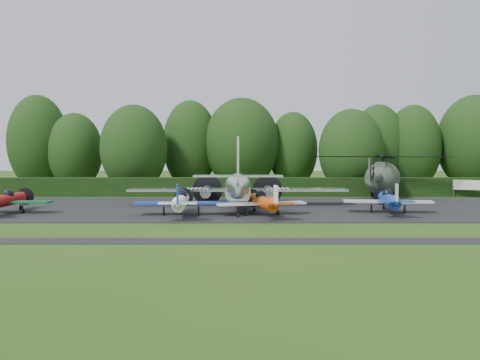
{
  "coord_description": "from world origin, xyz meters",
  "views": [
    {
      "loc": [
        2.28,
        -35.87,
        5.38
      ],
      "look_at": [
        2.34,
        9.27,
        2.5
      ],
      "focal_mm": 40.0,
      "sensor_mm": 36.0,
      "label": 1
    }
  ],
  "objects_px": {
    "transport_plane": "(238,187)",
    "light_plane_blue": "(389,200)",
    "light_plane_red": "(5,200)",
    "sign_board": "(470,186)",
    "light_plane_white": "(181,201)",
    "light_plane_orange": "(263,202)",
    "helicopter": "(383,175)"
  },
  "relations": [
    {
      "from": "light_plane_white",
      "to": "helicopter",
      "type": "bearing_deg",
      "value": 38.33
    },
    {
      "from": "light_plane_red",
      "to": "sign_board",
      "type": "bearing_deg",
      "value": 13.68
    },
    {
      "from": "light_plane_orange",
      "to": "helicopter",
      "type": "xyz_separation_m",
      "value": [
        12.87,
        13.81,
        1.26
      ]
    },
    {
      "from": "light_plane_white",
      "to": "light_plane_orange",
      "type": "bearing_deg",
      "value": 2.65
    },
    {
      "from": "light_plane_orange",
      "to": "light_plane_red",
      "type": "bearing_deg",
      "value": -170.51
    },
    {
      "from": "transport_plane",
      "to": "sign_board",
      "type": "distance_m",
      "value": 25.55
    },
    {
      "from": "light_plane_white",
      "to": "helicopter",
      "type": "xyz_separation_m",
      "value": [
        19.13,
        13.83,
        1.21
      ]
    },
    {
      "from": "light_plane_blue",
      "to": "helicopter",
      "type": "distance_m",
      "value": 12.73
    },
    {
      "from": "transport_plane",
      "to": "helicopter",
      "type": "height_order",
      "value": "transport_plane"
    },
    {
      "from": "light_plane_red",
      "to": "sign_board",
      "type": "height_order",
      "value": "light_plane_red"
    },
    {
      "from": "light_plane_white",
      "to": "light_plane_blue",
      "type": "bearing_deg",
      "value": 7.66
    },
    {
      "from": "light_plane_orange",
      "to": "transport_plane",
      "type": "bearing_deg",
      "value": 120.41
    },
    {
      "from": "light_plane_red",
      "to": "helicopter",
      "type": "height_order",
      "value": "helicopter"
    },
    {
      "from": "helicopter",
      "to": "sign_board",
      "type": "distance_m",
      "value": 9.4
    },
    {
      "from": "transport_plane",
      "to": "light_plane_white",
      "type": "bearing_deg",
      "value": -124.12
    },
    {
      "from": "light_plane_white",
      "to": "transport_plane",
      "type": "bearing_deg",
      "value": 57.98
    },
    {
      "from": "light_plane_orange",
      "to": "light_plane_blue",
      "type": "relative_size",
      "value": 1.0
    },
    {
      "from": "transport_plane",
      "to": "helicopter",
      "type": "distance_m",
      "value": 16.64
    },
    {
      "from": "light_plane_blue",
      "to": "helicopter",
      "type": "relative_size",
      "value": 0.46
    },
    {
      "from": "transport_plane",
      "to": "light_plane_white",
      "type": "distance_m",
      "value": 7.64
    },
    {
      "from": "light_plane_blue",
      "to": "transport_plane",
      "type": "bearing_deg",
      "value": 151.59
    },
    {
      "from": "light_plane_blue",
      "to": "sign_board",
      "type": "relative_size",
      "value": 2.23
    },
    {
      "from": "sign_board",
      "to": "light_plane_orange",
      "type": "bearing_deg",
      "value": -166.25
    },
    {
      "from": "light_plane_orange",
      "to": "sign_board",
      "type": "distance_m",
      "value": 26.58
    },
    {
      "from": "transport_plane",
      "to": "light_plane_orange",
      "type": "distance_m",
      "value": 6.59
    },
    {
      "from": "transport_plane",
      "to": "light_plane_white",
      "type": "height_order",
      "value": "transport_plane"
    },
    {
      "from": "light_plane_orange",
      "to": "helicopter",
      "type": "distance_m",
      "value": 18.92
    },
    {
      "from": "transport_plane",
      "to": "light_plane_blue",
      "type": "xyz_separation_m",
      "value": [
        11.99,
        -4.8,
        -0.64
      ]
    },
    {
      "from": "light_plane_blue",
      "to": "helicopter",
      "type": "height_order",
      "value": "helicopter"
    },
    {
      "from": "transport_plane",
      "to": "light_plane_orange",
      "type": "relative_size",
      "value": 2.69
    },
    {
      "from": "transport_plane",
      "to": "light_plane_red",
      "type": "xyz_separation_m",
      "value": [
        -18.34,
        -4.98,
        -0.65
      ]
    },
    {
      "from": "transport_plane",
      "to": "light_plane_blue",
      "type": "height_order",
      "value": "transport_plane"
    }
  ]
}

